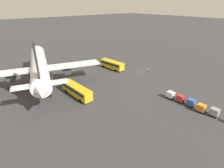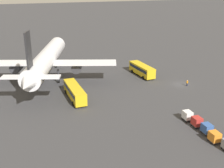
% 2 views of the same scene
% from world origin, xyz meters
% --- Properties ---
extents(ground_plane, '(600.00, 600.00, 0.00)m').
position_xyz_m(ground_plane, '(0.00, 0.00, 0.00)').
color(ground_plane, '#38383A').
extents(airplane, '(44.89, 38.53, 17.09)m').
position_xyz_m(airplane, '(14.09, 34.72, 6.43)').
color(airplane, silver).
rests_on(airplane, ground).
extents(shuttle_bus_near, '(11.29, 4.09, 3.29)m').
position_xyz_m(shuttle_bus_near, '(10.58, 7.02, 1.97)').
color(shuttle_bus_near, gold).
rests_on(shuttle_bus_near, ground).
extents(shuttle_bus_far, '(12.37, 3.61, 3.25)m').
position_xyz_m(shuttle_bus_far, '(-0.58, 29.84, 1.95)').
color(shuttle_bus_far, gold).
rests_on(shuttle_bus_far, ground).
extents(worker_person, '(0.38, 0.38, 1.74)m').
position_xyz_m(worker_person, '(-1.73, -1.00, 0.87)').
color(worker_person, '#1E1E2D').
rests_on(worker_person, ground).
extents(cargo_cart_grey, '(2.00, 1.68, 2.06)m').
position_xyz_m(cargo_cart_grey, '(-30.82, 9.48, 1.19)').
color(cargo_cart_grey, '#38383D').
rests_on(cargo_cart_grey, ground).
extents(cargo_cart_orange, '(2.00, 1.68, 2.06)m').
position_xyz_m(cargo_cart_orange, '(-27.89, 10.10, 1.19)').
color(cargo_cart_orange, '#38383D').
rests_on(cargo_cart_orange, ground).
extents(cargo_cart_blue, '(2.00, 1.68, 2.06)m').
position_xyz_m(cargo_cart_blue, '(-24.96, 9.56, 1.19)').
color(cargo_cart_blue, '#38383D').
rests_on(cargo_cart_blue, ground).
extents(cargo_cart_red, '(2.00, 1.68, 2.06)m').
position_xyz_m(cargo_cart_red, '(-22.02, 9.76, 1.19)').
color(cargo_cart_red, '#38383D').
rests_on(cargo_cart_red, ground).
extents(cargo_cart_white, '(2.00, 1.68, 2.06)m').
position_xyz_m(cargo_cart_white, '(-19.09, 10.03, 1.19)').
color(cargo_cart_white, '#38383D').
rests_on(cargo_cart_white, ground).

